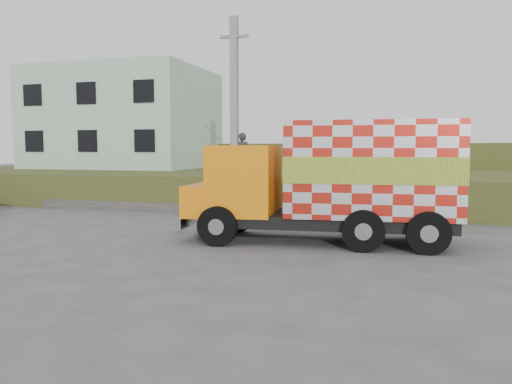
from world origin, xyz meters
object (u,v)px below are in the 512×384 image
(cargo_truck, at_px, (334,181))
(pedestrian, at_px, (242,155))
(cow, at_px, (213,212))
(utility_pole, at_px, (234,114))

(cargo_truck, distance_m, pedestrian, 7.25)
(cow, relative_size, pedestrian, 0.88)
(cow, height_order, pedestrian, pedestrian)
(utility_pole, bearing_deg, pedestrian, 41.25)
(pedestrian, bearing_deg, cargo_truck, 104.16)
(utility_pole, xyz_separation_m, cow, (0.97, -5.04, -3.39))
(pedestrian, bearing_deg, cow, 73.03)
(utility_pole, height_order, cow, utility_pole)
(utility_pole, distance_m, cargo_truck, 7.58)
(cargo_truck, bearing_deg, utility_pole, 127.22)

